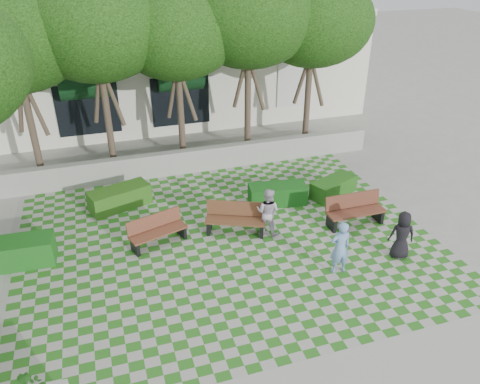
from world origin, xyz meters
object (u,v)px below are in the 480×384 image
object	(u,v)px
bench_west	(157,231)
hedge_midright	(278,194)
bench_east	(355,211)
person_white	(268,212)
person_blue	(340,248)
hedge_east	(333,187)
hedge_west	(13,253)
hedge_midleft	(120,198)
person_dark	(402,235)
bench_mid	(236,219)

from	to	relation	value
bench_west	hedge_midright	size ratio (longest dim) A/B	0.93
bench_east	person_white	size ratio (longest dim) A/B	1.24
hedge_midright	person_blue	distance (m)	4.03
bench_west	hedge_east	world-z (taller)	bench_west
bench_east	person_white	bearing A→B (deg)	173.04
bench_east	hedge_west	xyz separation A→B (m)	(-10.00, 1.00, -0.10)
hedge_east	person_blue	bearing A→B (deg)	-116.21
hedge_midleft	hedge_west	world-z (taller)	hedge_west
bench_west	person_dark	size ratio (longest dim) A/B	1.26
bench_east	hedge_east	world-z (taller)	bench_east
bench_east	bench_mid	size ratio (longest dim) A/B	0.98
person_dark	bench_west	bearing A→B (deg)	-2.49
bench_mid	hedge_midleft	xyz separation A→B (m)	(-3.24, 2.65, -0.11)
hedge_east	bench_east	bearing A→B (deg)	-98.35
hedge_east	person_blue	world-z (taller)	person_blue
bench_west	hedge_midright	distance (m)	4.42
hedge_midleft	person_white	xyz separation A→B (m)	(4.14, -3.00, 0.40)
person_dark	person_white	xyz separation A→B (m)	(-3.12, 2.28, 0.04)
hedge_midleft	person_white	distance (m)	5.13
bench_east	person_dark	bearing A→B (deg)	-80.72
bench_mid	hedge_midleft	distance (m)	4.19
bench_east	hedge_west	distance (m)	10.05
hedge_midright	hedge_midleft	world-z (taller)	hedge_midleft
hedge_east	hedge_midleft	world-z (taller)	hedge_midleft
person_white	person_dark	bearing A→B (deg)	-176.60
person_dark	person_white	bearing A→B (deg)	-15.45
person_blue	bench_west	bearing A→B (deg)	-31.21
bench_mid	hedge_midright	distance (m)	2.29
bench_mid	person_white	distance (m)	1.01
bench_east	bench_west	world-z (taller)	bench_east
hedge_east	hedge_midright	world-z (taller)	hedge_midright
bench_mid	person_white	world-z (taller)	person_white
bench_mid	hedge_midleft	size ratio (longest dim) A/B	0.96
bench_mid	person_blue	xyz separation A→B (m)	(2.04, -2.72, 0.32)
bench_east	person_dark	world-z (taller)	person_dark
hedge_midright	hedge_west	size ratio (longest dim) A/B	0.90
hedge_midright	hedge_midleft	xyz separation A→B (m)	(-5.13, 1.37, 0.01)
bench_east	hedge_midright	xyz separation A→B (m)	(-1.81, 1.97, -0.14)
person_blue	person_white	bearing A→B (deg)	-62.81
bench_east	hedge_east	distance (m)	1.93
hedge_east	hedge_midright	distance (m)	2.09
person_blue	person_dark	world-z (taller)	person_blue
bench_mid	bench_west	world-z (taller)	bench_mid
bench_east	hedge_west	size ratio (longest dim) A/B	0.87
person_blue	person_white	distance (m)	2.63
bench_west	person_dark	world-z (taller)	person_dark
bench_west	hedge_east	distance (m)	6.45
hedge_midright	person_white	xyz separation A→B (m)	(-0.99, -1.63, 0.42)
hedge_east	hedge_west	distance (m)	10.32
bench_west	hedge_west	xyz separation A→B (m)	(-3.92, 0.19, -0.06)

